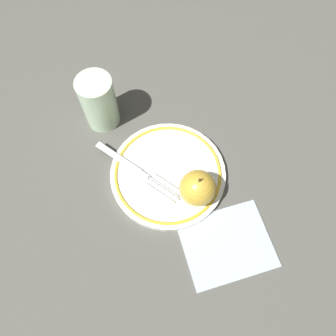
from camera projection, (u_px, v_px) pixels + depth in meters
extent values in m
plane|color=#52514B|center=(161.00, 177.00, 0.63)|extent=(2.00, 2.00, 0.00)
cylinder|color=white|center=(168.00, 174.00, 0.62)|extent=(0.22, 0.22, 0.01)
torus|color=gold|center=(168.00, 173.00, 0.62)|extent=(0.20, 0.20, 0.01)
sphere|color=gold|center=(198.00, 188.00, 0.57)|extent=(0.06, 0.06, 0.06)
cylinder|color=brown|center=(200.00, 180.00, 0.53)|extent=(0.00, 0.00, 0.01)
cube|color=silver|center=(119.00, 158.00, 0.63)|extent=(0.08, 0.08, 0.00)
cube|color=silver|center=(145.00, 175.00, 0.61)|extent=(0.02, 0.02, 0.00)
cube|color=silver|center=(160.00, 193.00, 0.60)|extent=(0.05, 0.05, 0.00)
cube|color=silver|center=(162.00, 190.00, 0.60)|extent=(0.05, 0.05, 0.00)
cube|color=silver|center=(165.00, 186.00, 0.60)|extent=(0.05, 0.05, 0.00)
cube|color=silver|center=(167.00, 183.00, 0.60)|extent=(0.05, 0.05, 0.00)
cylinder|color=silver|center=(99.00, 102.00, 0.63)|extent=(0.07, 0.07, 0.12)
cube|color=silver|center=(227.00, 244.00, 0.57)|extent=(0.17, 0.14, 0.01)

